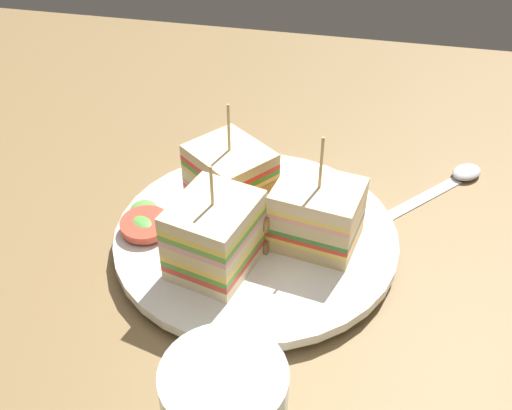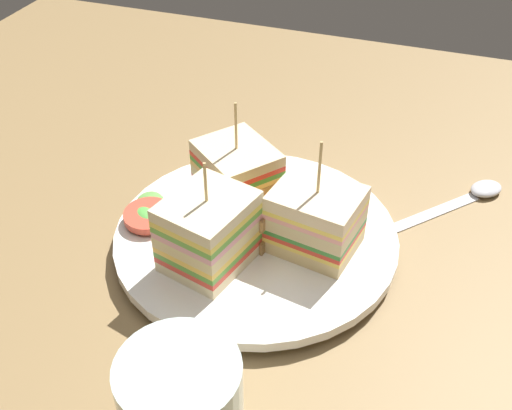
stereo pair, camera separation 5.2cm
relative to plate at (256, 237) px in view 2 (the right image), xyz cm
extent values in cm
cube|color=olive|center=(0.00, 0.00, -1.91)|extent=(109.81, 95.08, 1.80)
cylinder|color=white|center=(0.00, 0.00, -0.63)|extent=(15.41, 15.41, 0.75)
cylinder|color=white|center=(0.00, 0.00, 0.20)|extent=(24.85, 24.85, 0.92)
cube|color=#DAB783|center=(-3.29, 4.09, 1.16)|extent=(9.14, 8.95, 1.00)
cube|color=#9E7242|center=(-0.59, 2.00, 1.16)|extent=(3.78, 4.75, 1.00)
cube|color=#E34B29|center=(-3.29, 4.09, 1.91)|extent=(9.14, 8.95, 0.50)
cube|color=#D78D8F|center=(-3.29, 4.09, 2.41)|extent=(9.14, 8.95, 0.50)
cube|color=beige|center=(-3.29, 4.09, 3.16)|extent=(9.14, 8.95, 1.00)
cube|color=#B2844C|center=(-0.59, 2.00, 3.16)|extent=(3.78, 4.75, 1.00)
cube|color=#F2BF60|center=(-3.29, 4.09, 3.91)|extent=(9.14, 8.95, 0.50)
cube|color=#459533|center=(-3.29, 4.09, 4.41)|extent=(9.14, 8.95, 0.50)
cube|color=red|center=(-3.29, 4.09, 4.91)|extent=(9.14, 8.95, 0.50)
cube|color=beige|center=(-3.29, 4.09, 5.66)|extent=(9.14, 8.95, 1.00)
cylinder|color=tan|center=(-3.29, 4.09, 8.43)|extent=(0.24, 0.24, 4.54)
cube|color=beige|center=(-2.38, -4.68, 1.16)|extent=(7.50, 8.23, 1.00)
cube|color=#B2844C|center=(-1.53, -1.37, 1.16)|extent=(5.71, 1.73, 1.00)
cube|color=#E54637|center=(-2.38, -4.68, 1.93)|extent=(7.50, 8.23, 0.55)
cube|color=#5DA03E|center=(-2.38, -4.68, 2.48)|extent=(7.50, 8.23, 0.55)
cube|color=#F5C951|center=(-2.38, -4.68, 3.03)|extent=(7.50, 8.23, 0.55)
cube|color=beige|center=(-2.38, -4.68, 3.80)|extent=(7.50, 8.23, 1.00)
cube|color=#9E7242|center=(-1.53, -1.37, 3.80)|extent=(5.71, 1.73, 1.00)
cube|color=pink|center=(-2.38, -4.68, 4.58)|extent=(7.50, 8.23, 0.55)
cube|color=#65A843|center=(-2.38, -4.68, 5.12)|extent=(7.50, 8.23, 0.55)
cube|color=#EBD255|center=(-2.38, -4.68, 5.67)|extent=(7.50, 8.23, 0.55)
cube|color=beige|center=(-2.38, -4.68, 6.44)|extent=(7.50, 8.23, 1.00)
cylinder|color=tan|center=(-2.38, -4.68, 8.70)|extent=(0.24, 0.24, 3.51)
cube|color=#DEBD80|center=(5.23, -0.43, 1.25)|extent=(7.85, 6.83, 1.18)
cube|color=#9E7242|center=(1.87, 0.16, 1.25)|extent=(1.24, 5.57, 1.18)
cube|color=#F6CE53|center=(5.23, -0.43, 2.05)|extent=(7.85, 6.83, 0.43)
cube|color=red|center=(5.23, -0.43, 2.48)|extent=(7.85, 6.83, 0.43)
cube|color=#3B8436|center=(5.23, -0.43, 2.91)|extent=(7.85, 6.83, 0.43)
cube|color=#D4BD89|center=(5.23, -0.43, 3.71)|extent=(7.85, 6.83, 1.18)
cube|color=#9E7242|center=(1.87, 0.16, 3.71)|extent=(1.24, 5.57, 1.18)
cube|color=pink|center=(5.23, -0.43, 4.52)|extent=(7.85, 6.83, 0.43)
cube|color=#F4D454|center=(5.23, -0.43, 4.95)|extent=(7.85, 6.83, 0.43)
cube|color=beige|center=(5.23, -0.43, 5.75)|extent=(7.85, 6.83, 1.18)
cylinder|color=tan|center=(5.23, -0.43, 8.71)|extent=(0.24, 0.24, 4.75)
cylinder|color=#E5B268|center=(1.25, 2.36, 0.97)|extent=(5.52, 5.53, 0.81)
cylinder|color=#D4B963|center=(0.37, 1.50, 1.56)|extent=(4.75, 4.79, 0.99)
cylinder|color=#EEC565|center=(-0.17, 2.75, 1.77)|extent=(4.50, 4.50, 0.53)
cylinder|color=#E1B468|center=(0.08, 2.87, 2.35)|extent=(5.46, 5.45, 0.74)
cylinder|color=#E0B363|center=(-0.49, 0.58, 2.42)|extent=(3.86, 3.84, 0.84)
ellipsoid|color=#55AE47|center=(-9.60, -1.91, 1.31)|extent=(3.91, 3.45, 1.34)
ellipsoid|color=#5CAE3E|center=(-7.11, 0.00, 1.06)|extent=(3.96, 4.10, 0.81)
ellipsoid|color=#62A04B|center=(-10.32, -0.45, 1.19)|extent=(4.01, 4.51, 1.19)
ellipsoid|color=#60A14D|center=(-10.21, 0.20, 1.10)|extent=(4.12, 4.36, 0.94)
ellipsoid|color=#549E42|center=(-7.12, -0.23, 1.07)|extent=(4.67, 3.64, 0.80)
cylinder|color=#D54B37|center=(-9.48, -1.93, 1.41)|extent=(4.39, 4.41, 0.96)
cube|color=silver|center=(14.61, 10.18, -0.88)|extent=(7.65, 8.43, 0.25)
ellipsoid|color=silver|center=(18.89, 15.01, -0.51)|extent=(4.09, 4.17, 1.00)
camera|label=1|loc=(8.62, -40.07, 36.15)|focal=43.30mm
camera|label=2|loc=(13.65, -38.65, 36.15)|focal=43.30mm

